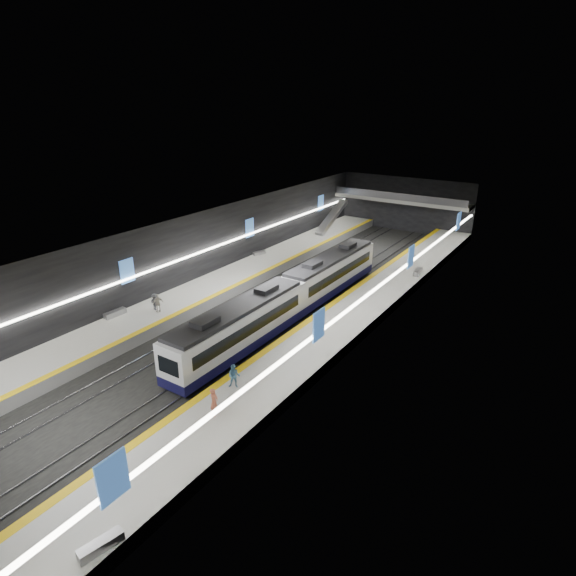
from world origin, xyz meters
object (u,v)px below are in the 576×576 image
Objects in this scene: escalator at (332,217)px; bench_right_far at (418,272)px; bench_right_near at (101,545)px; passenger_left_b at (155,302)px; bench_left_far at (259,253)px; passenger_right_a at (214,402)px; train at (291,296)px; bench_left_near at (115,313)px; passenger_left_a at (158,303)px; passenger_right_b at (234,376)px.

bench_right_far is at bearing -33.32° from escalator.
bench_right_near is 1.26× the size of passenger_left_b.
passenger_right_a reaches higher than bench_left_far.
passenger_right_a is at bearing -73.13° from train.
bench_left_near is at bearing 153.47° from bench_right_near.
train is 14.64× the size of bench_right_far.
train is at bearing -1.83° from passenger_right_a.
passenger_left_a is (-9.38, -7.37, -0.33)m from train.
passenger_left_a is (-16.06, -22.52, 0.62)m from bench_right_far.
train reaches higher than passenger_right_b.
bench_right_far is 31.14m from passenger_right_a.
passenger_left_a is (-16.38, 18.34, 0.63)m from bench_right_near.
passenger_right_a is 1.06× the size of passenger_left_a.
bench_right_near is 1.05× the size of passenger_right_a.
bench_right_near is (19.00, -15.66, -0.01)m from bench_left_near.
bench_left_far is at bearing -174.13° from bench_right_far.
bench_right_far is 1.22× the size of passenger_right_b.
train reaches higher than bench_left_far.
train is 16.58m from bench_right_far.
escalator reaches higher than passenger_right_a.
train reaches higher than passenger_right_a.
bench_right_far is (6.68, 15.14, -0.95)m from train.
passenger_left_a reaches higher than bench_left_near.
escalator is at bearing -162.43° from passenger_left_a.
bench_right_far reaches higher than bench_right_near.
passenger_left_a is at bearing -141.84° from train.
escalator reaches higher than bench_right_near.
bench_left_far is 31.80m from passenger_right_a.
passenger_left_b is (1.97, 2.88, 0.53)m from bench_left_near.
bench_left_near is 3.80m from passenger_left_a.
bench_right_near is at bearing -104.68° from passenger_right_b.
bench_left_far is at bearing -97.03° from escalator.
passenger_right_a is (14.83, -42.04, -0.98)m from escalator.
bench_right_far reaches higher than bench_left_near.
bench_left_near is 17.84m from passenger_right_a.
passenger_right_a is 3.13m from passenger_right_b.
bench_left_near is at bearing -27.79° from passenger_left_a.
bench_left_near is 1.17× the size of passenger_left_a.
bench_right_far is (18.68, 25.20, 0.00)m from bench_left_near.
bench_right_near is 1.16× the size of passenger_right_b.
passenger_right_b is at bearing -101.96° from bench_right_far.
passenger_right_b is (3.93, -12.94, -0.36)m from train.
passenger_right_b is 14.43m from passenger_left_a.
bench_left_far is 0.82× the size of bench_right_near.
passenger_right_b is at bearing -34.87° from bench_left_far.
passenger_left_b is (1.81, -18.30, 0.58)m from bench_left_far.
bench_right_near is at bearing -41.02° from bench_left_far.
passenger_right_b is at bearing 160.10° from passenger_left_b.
escalator is at bearing 0.73° from passenger_right_a.
passenger_right_a is 1.19× the size of passenger_left_b.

